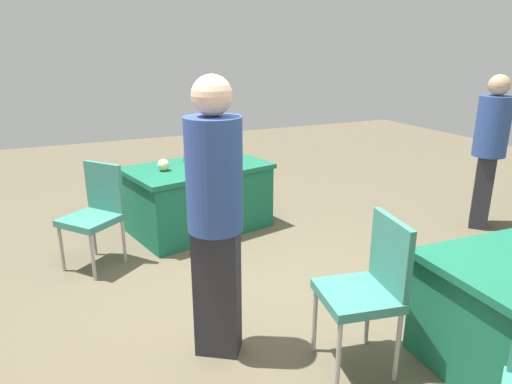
{
  "coord_description": "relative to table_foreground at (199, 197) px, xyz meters",
  "views": [
    {
      "loc": [
        1.32,
        2.89,
        1.94
      ],
      "look_at": [
        -0.03,
        -0.08,
        0.9
      ],
      "focal_mm": 32.06,
      "sensor_mm": 36.0,
      "label": 1
    }
  ],
  "objects": [
    {
      "name": "table_foreground",
      "position": [
        0.0,
        0.0,
        0.0
      ],
      "size": [
        1.62,
        1.2,
        0.72
      ],
      "rotation": [
        0.0,
        0.0,
        0.22
      ],
      "color": "#196647",
      "rests_on": "ground"
    },
    {
      "name": "chair_tucked_left",
      "position": [
        1.11,
        0.45,
        0.17
      ],
      "size": [
        0.62,
        0.62,
        0.94
      ],
      "rotation": [
        0.0,
        0.0,
        -0.9
      ],
      "color": "#9E9993",
      "rests_on": "ground"
    },
    {
      "name": "laptop_silver",
      "position": [
        -0.09,
        -0.14,
        0.4
      ],
      "size": [
        0.4,
        0.38,
        0.21
      ],
      "rotation": [
        0.0,
        0.0,
        0.34
      ],
      "color": "silver",
      "rests_on": "table_foreground"
    },
    {
      "name": "person_attendee_browsing",
      "position": [
        -2.9,
        1.23,
        0.57
      ],
      "size": [
        0.48,
        0.48,
        1.67
      ],
      "rotation": [
        0.0,
        0.0,
        3.85
      ],
      "color": "#26262D",
      "rests_on": "ground"
    },
    {
      "name": "scissors_red",
      "position": [
        -0.5,
        -0.26,
        0.36
      ],
      "size": [
        0.18,
        0.07,
        0.01
      ],
      "primitive_type": "cube",
      "rotation": [
        0.0,
        0.0,
        0.2
      ],
      "color": "red",
      "rests_on": "table_foreground"
    },
    {
      "name": "yarn_ball",
      "position": [
        0.38,
        0.06,
        0.42
      ],
      "size": [
        0.12,
        0.12,
        0.12
      ],
      "primitive_type": "sphere",
      "color": "beige",
      "rests_on": "table_foreground"
    },
    {
      "name": "chair_tucked_right",
      "position": [
        -0.25,
        2.62,
        0.21
      ],
      "size": [
        0.51,
        0.51,
        0.98
      ],
      "rotation": [
        0.0,
        0.0,
        4.53
      ],
      "color": "#9E9993",
      "rests_on": "ground"
    },
    {
      "name": "person_presenter",
      "position": [
        0.54,
        2.11,
        0.65
      ],
      "size": [
        0.47,
        0.47,
        1.8
      ],
      "rotation": [
        0.0,
        0.0,
        2.56
      ],
      "color": "#26262D",
      "rests_on": "ground"
    },
    {
      "name": "ground_plane",
      "position": [
        0.07,
        1.69,
        -0.36
      ],
      "size": [
        14.4,
        14.4,
        0.0
      ],
      "primitive_type": "plane",
      "color": "brown"
    }
  ]
}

